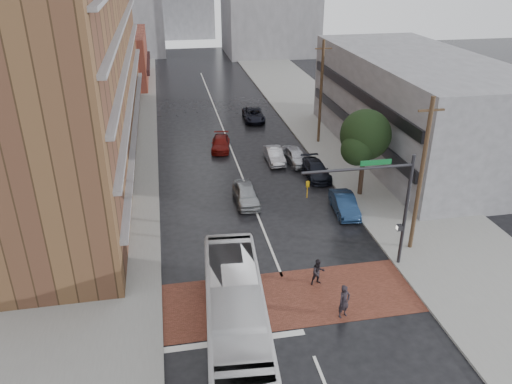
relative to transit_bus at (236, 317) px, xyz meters
name	(u,v)px	position (x,y,z in m)	size (l,w,h in m)	color
ground	(293,303)	(3.48, 2.47, -1.62)	(160.00, 160.00, 0.00)	black
crosswalk	(291,298)	(3.48, 2.97, -1.61)	(14.00, 5.00, 0.02)	brown
sidewalk_west	(110,152)	(-8.02, 27.47, -1.55)	(9.00, 90.00, 0.15)	gray
sidewalk_east	(341,137)	(14.98, 27.47, -1.55)	(9.00, 90.00, 0.15)	gray
storefront_west	(118,57)	(-8.52, 56.47, 1.88)	(8.00, 16.00, 7.00)	brown
building_east	(414,106)	(19.98, 22.47, 2.88)	(11.00, 26.00, 9.00)	gray
street_tree	(365,138)	(11.99, 14.51, 3.11)	(4.20, 4.10, 6.90)	#332319
signal_mast	(384,197)	(9.32, 4.97, 3.11)	(6.50, 0.30, 7.20)	#2D2D33
utility_pole_near	(421,176)	(12.28, 6.47, 3.51)	(1.60, 0.26, 10.00)	#473321
utility_pole_far	(321,92)	(12.28, 26.47, 3.51)	(1.60, 0.26, 10.00)	#473321
transit_bus	(236,317)	(0.00, 0.00, 0.00)	(2.73, 11.67, 3.25)	silver
pedestrian_a	(344,301)	(5.80, 0.97, -0.66)	(0.70, 0.46, 1.92)	black
pedestrian_b	(318,272)	(5.32, 3.95, -0.82)	(0.79, 0.61, 1.62)	black
car_travel_a	(246,194)	(2.98, 14.81, -0.89)	(1.73, 4.31, 1.47)	#93979A
car_travel_b	(274,155)	(6.87, 22.35, -0.97)	(1.38, 3.96, 1.30)	#B4B6BD
car_travel_c	(221,143)	(2.48, 26.43, -1.02)	(1.69, 4.17, 1.21)	#660E0B
suv_travel	(254,115)	(7.23, 34.76, -0.96)	(2.21, 4.78, 1.33)	black
car_parked_near	(344,204)	(9.78, 11.95, -0.94)	(1.45, 4.16, 1.37)	#142847
car_parked_mid	(316,170)	(9.59, 18.47, -0.97)	(1.83, 4.51, 1.31)	black
car_parked_far	(296,156)	(8.68, 21.71, -0.91)	(1.68, 4.17, 1.42)	#ACADB4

